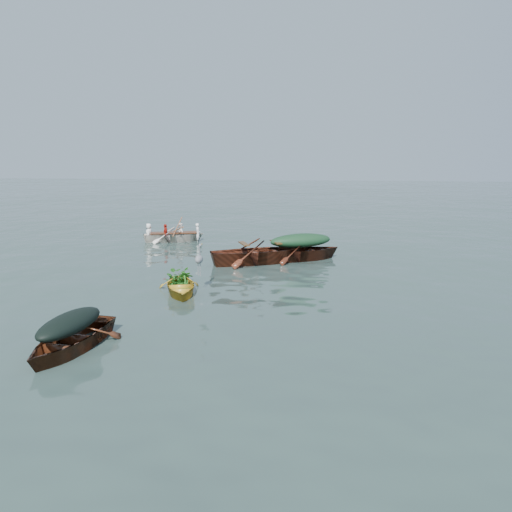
{
  "coord_description": "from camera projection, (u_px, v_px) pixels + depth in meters",
  "views": [
    {
      "loc": [
        2.84,
        -12.61,
        3.81
      ],
      "look_at": [
        0.22,
        3.76,
        0.5
      ],
      "focal_mm": 35.0,
      "sensor_mm": 36.0,
      "label": 1
    }
  ],
  "objects": [
    {
      "name": "yellow_dinghy",
      "position": [
        180.0,
        293.0,
        14.16
      ],
      "size": [
        2.09,
        2.99,
        0.71
      ],
      "primitive_type": "imported",
      "rotation": [
        0.0,
        0.0,
        0.37
      ],
      "color": "gold",
      "rests_on": "ground"
    },
    {
      "name": "green_tarp_cover",
      "position": [
        301.0,
        240.0,
        18.51
      ],
      "size": [
        2.48,
        1.81,
        0.52
      ],
      "primitive_type": "ellipsoid",
      "rotation": [
        0.0,
        0.0,
        2.07
      ],
      "color": "#16371D",
      "rests_on": "green_tarp_boat"
    },
    {
      "name": "dark_covered_boat",
      "position": [
        72.0,
        350.0,
        9.99
      ],
      "size": [
        1.58,
        3.52,
        0.83
      ],
      "primitive_type": "imported",
      "rotation": [
        0.0,
        0.0,
        -0.09
      ],
      "color": "#552613",
      "rests_on": "ground"
    },
    {
      "name": "dark_tarp_cover",
      "position": [
        69.0,
        321.0,
        9.87
      ],
      "size": [
        0.87,
        1.94,
        0.4
      ],
      "primitive_type": "ellipsoid",
      "rotation": [
        0.0,
        0.0,
        -0.09
      ],
      "color": "black",
      "rests_on": "dark_covered_boat"
    },
    {
      "name": "open_wooden_boat",
      "position": [
        260.0,
        263.0,
        18.14
      ],
      "size": [
        5.17,
        3.59,
        1.21
      ],
      "primitive_type": "imported",
      "rotation": [
        0.0,
        0.0,
        2.03
      ],
      "color": "maroon",
      "rests_on": "ground"
    },
    {
      "name": "heron",
      "position": [
        199.0,
        264.0,
        14.16
      ],
      "size": [
        0.4,
        0.47,
        0.92
      ],
      "primitive_type": null,
      "rotation": [
        0.0,
        0.0,
        0.37
      ],
      "color": "gray",
      "rests_on": "yellow_dinghy"
    },
    {
      "name": "green_tarp_boat",
      "position": [
        300.0,
        260.0,
        18.67
      ],
      "size": [
        4.51,
        3.29,
        1.02
      ],
      "primitive_type": "imported",
      "rotation": [
        0.0,
        0.0,
        2.07
      ],
      "color": "#4F2412",
      "rests_on": "ground"
    },
    {
      "name": "dinghy_weeds",
      "position": [
        180.0,
        267.0,
        14.57
      ],
      "size": [
        0.98,
        1.09,
        0.6
      ],
      "primitive_type": "imported",
      "rotation": [
        0.0,
        0.0,
        0.37
      ],
      "color": "#226019",
      "rests_on": "yellow_dinghy"
    },
    {
      "name": "oars",
      "position": [
        173.0,
        232.0,
        22.62
      ],
      "size": [
        1.38,
        2.66,
        0.06
      ],
      "primitive_type": null,
      "rotation": [
        0.0,
        0.0,
        1.89
      ],
      "color": "brown",
      "rests_on": "rowed_boat"
    },
    {
      "name": "ground",
      "position": [
        226.0,
        301.0,
        13.4
      ],
      "size": [
        140.0,
        140.0,
        0.0
      ],
      "primitive_type": "plane",
      "color": "#30433E",
      "rests_on": "ground"
    },
    {
      "name": "rowed_boat",
      "position": [
        174.0,
        242.0,
        22.72
      ],
      "size": [
        3.94,
        2.25,
        0.87
      ],
      "primitive_type": "imported",
      "rotation": [
        0.0,
        0.0,
        1.89
      ],
      "color": "white",
      "rests_on": "ground"
    },
    {
      "name": "rowers",
      "position": [
        173.0,
        224.0,
        22.56
      ],
      "size": [
        2.83,
        1.79,
        0.76
      ],
      "primitive_type": "imported",
      "rotation": [
        0.0,
        0.0,
        1.89
      ],
      "color": "white",
      "rests_on": "rowed_boat"
    },
    {
      "name": "thwart_benches",
      "position": [
        260.0,
        246.0,
        18.02
      ],
      "size": [
        2.65,
        1.94,
        0.04
      ],
      "primitive_type": null,
      "rotation": [
        0.0,
        0.0,
        2.03
      ],
      "color": "#4A2C11",
      "rests_on": "open_wooden_boat"
    }
  ]
}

